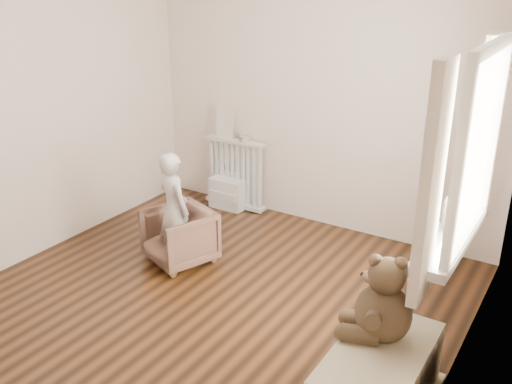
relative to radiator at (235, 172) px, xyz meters
The scene contains 17 objects.
floor 1.94m from the radiator, 62.36° to the right, with size 3.60×3.60×0.01m, color black.
back_wall 1.27m from the radiator, ahead, with size 3.60×0.02×2.60m, color #F1E8CE.
left_wall 2.12m from the radiator, 118.71° to the right, with size 0.02×3.60×2.60m, color #F1E8CE.
right_wall 3.29m from the radiator, 32.08° to the right, with size 0.02×3.60×2.60m, color #F1E8CE.
window 3.16m from the radiator, 27.60° to the right, with size 0.03×0.90×1.10m, color white.
window_sill 2.94m from the radiator, 28.42° to the right, with size 0.22×1.10×0.06m, color silver.
curtain_left 3.35m from the radiator, 37.63° to the right, with size 0.06×0.26×1.30m, color beige.
curtain_right 2.84m from the radiator, 17.75° to the right, with size 0.06×0.26×1.30m, color beige.
radiator is the anchor object (origin of this frame).
paper_doll 0.54m from the radiator, behind, with size 0.20×0.02×0.34m, color beige.
tin_a 0.41m from the radiator, ahead, with size 0.10×0.10×0.06m, color #A59E8C.
toy_vanity 0.13m from the radiator, 150.48° to the right, with size 0.38×0.27×0.59m, color silver.
armchair 1.32m from the radiator, 77.83° to the right, with size 0.52×0.54×0.49m, color brown.
child 1.37m from the radiator, 78.28° to the right, with size 0.37×0.24×1.00m, color beige.
toy_bench 3.20m from the radiator, 41.29° to the right, with size 0.48×0.92×0.43m, color beige.
teddy_bear 3.10m from the radiator, 40.14° to the right, with size 0.43×0.33×0.52m, color #372818, non-canonical shape.
plush_cat 2.93m from the radiator, 27.68° to the right, with size 0.17×0.28×0.24m, color #655F57, non-canonical shape.
Camera 1 is at (2.32, -3.02, 2.44)m, focal length 40.00 mm.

